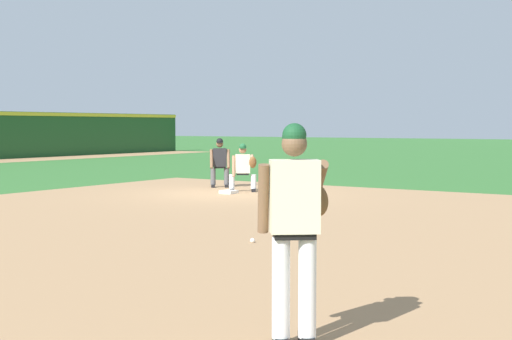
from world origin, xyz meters
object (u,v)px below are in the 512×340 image
object	(u,v)px
baseball	(252,240)
first_base_bag	(229,192)
pitcher	(296,220)
first_baseman	(243,166)
umpire	(220,161)

from	to	relation	value
baseball	first_base_bag	bearing A→B (deg)	38.07
first_base_bag	pitcher	world-z (taller)	pitcher
pitcher	first_baseman	distance (m)	13.72
pitcher	umpire	world-z (taller)	pitcher
baseball	first_baseman	world-z (taller)	first_baseman
baseball	pitcher	xyz separation A→B (m)	(-4.15, -3.18, 1.02)
first_baseman	umpire	xyz separation A→B (m)	(0.83, 1.41, 0.06)
pitcher	umpire	distance (m)	15.23
baseball	umpire	bearing A→B (deg)	39.05
baseball	umpire	xyz separation A→B (m)	(7.77, 6.30, 0.76)
baseball	first_baseman	xyz separation A→B (m)	(6.94, 4.89, 0.69)
first_base_bag	baseball	distance (m)	8.06
first_baseman	umpire	size ratio (longest dim) A/B	0.92
pitcher	baseball	bearing A→B (deg)	37.45
pitcher	first_baseman	world-z (taller)	pitcher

